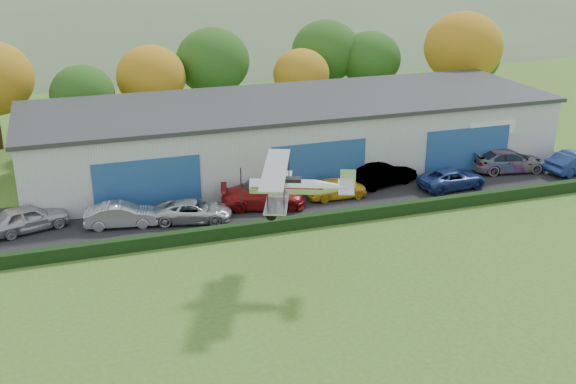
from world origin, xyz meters
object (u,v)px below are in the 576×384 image
object	(u,v)px
car_2	(193,211)
biplane	(292,185)
car_1	(122,215)
hangar	(292,133)
car_6	(452,179)
car_0	(28,218)
car_3	(263,196)
car_7	(509,161)
car_4	(336,188)
car_5	(383,174)
car_8	(576,162)

from	to	relation	value
car_2	biplane	xyz separation A→B (m)	(3.70, -8.70, 4.37)
car_1	car_2	world-z (taller)	car_1
hangar	car_6	size ratio (longest dim) A/B	8.03
car_0	car_1	world-z (taller)	car_0
car_0	car_3	bearing A→B (deg)	-110.87
car_0	car_7	world-z (taller)	car_7
hangar	car_3	xyz separation A→B (m)	(-4.68, -7.89, -1.79)
car_7	car_3	bearing A→B (deg)	102.79
car_4	car_5	size ratio (longest dim) A/B	0.83
hangar	biplane	world-z (taller)	biplane
car_7	car_2	bearing A→B (deg)	103.91
car_2	biplane	world-z (taller)	biplane
car_0	biplane	xyz separation A→B (m)	(13.67, -10.46, 4.21)
car_6	car_2	bearing A→B (deg)	85.19
car_0	car_8	world-z (taller)	car_8
hangar	biplane	size ratio (longest dim) A/B	5.99
car_1	car_4	size ratio (longest dim) A/B	1.08
car_0	car_2	distance (m)	10.12
car_4	car_8	distance (m)	19.45
car_1	car_4	distance (m)	14.63
car_2	car_3	world-z (taller)	car_3
car_2	car_5	xyz separation A→B (m)	(14.41, 2.24, 0.15)
car_6	car_7	size ratio (longest dim) A/B	0.88
car_1	car_4	bearing A→B (deg)	-79.94
car_3	car_7	distance (m)	20.05
car_2	car_6	size ratio (longest dim) A/B	0.97
car_2	car_5	bearing A→B (deg)	-66.24
biplane	car_0	bearing A→B (deg)	163.97
car_6	car_8	distance (m)	10.79
car_0	car_1	xyz separation A→B (m)	(5.53, -1.13, -0.09)
car_1	car_6	xyz separation A→B (m)	(23.27, -0.51, -0.04)
car_5	car_8	xyz separation A→B (m)	(15.21, -2.09, -0.00)
car_3	car_5	bearing A→B (deg)	-67.25
car_7	car_8	size ratio (longest dim) A/B	1.14
hangar	car_8	xyz separation A→B (m)	(20.07, -8.52, -1.77)
car_5	biplane	bearing A→B (deg)	121.17
car_3	biplane	xyz separation A→B (m)	(-1.17, -9.49, 4.23)
car_7	hangar	bearing A→B (deg)	75.80
car_0	car_4	distance (m)	20.18
car_3	biplane	world-z (taller)	biplane
hangar	biplane	xyz separation A→B (m)	(-5.85, -17.38, 2.44)
car_3	car_8	bearing A→B (deg)	-77.37
car_7	car_8	world-z (taller)	car_7
car_2	car_7	distance (m)	24.97
car_0	car_3	size ratio (longest dim) A/B	0.87
car_5	car_6	xyz separation A→B (m)	(4.42, -2.13, -0.13)
car_5	car_8	distance (m)	15.35
car_3	biplane	distance (m)	10.46
car_4	biplane	xyz separation A→B (m)	(-6.49, -9.60, 4.33)
car_2	car_4	distance (m)	10.23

